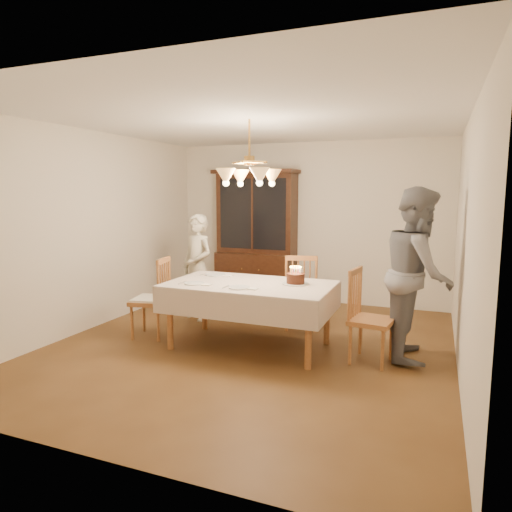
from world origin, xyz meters
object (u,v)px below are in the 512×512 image
at_px(birthday_cake, 296,279).
at_px(elderly_woman, 197,267).
at_px(dining_table, 250,290).
at_px(china_hutch, 256,238).
at_px(chair_far_side, 301,296).

bearing_deg(birthday_cake, elderly_woman, 157.33).
bearing_deg(birthday_cake, dining_table, -165.50).
bearing_deg(china_hutch, dining_table, -70.23).
xyz_separation_m(china_hutch, birthday_cake, (1.32, -2.12, -0.22)).
relative_size(dining_table, birthday_cake, 6.33).
height_order(china_hutch, elderly_woman, china_hutch).
distance_m(china_hutch, chair_far_side, 1.86).
height_order(dining_table, china_hutch, china_hutch).
distance_m(dining_table, china_hutch, 2.42).
bearing_deg(china_hutch, chair_far_side, -48.72).
distance_m(chair_far_side, elderly_woman, 1.53).
bearing_deg(chair_far_side, dining_table, -110.67).
relative_size(chair_far_side, elderly_woman, 0.67).
bearing_deg(elderly_woman, dining_table, -13.00).
height_order(chair_far_side, elderly_woman, elderly_woman).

